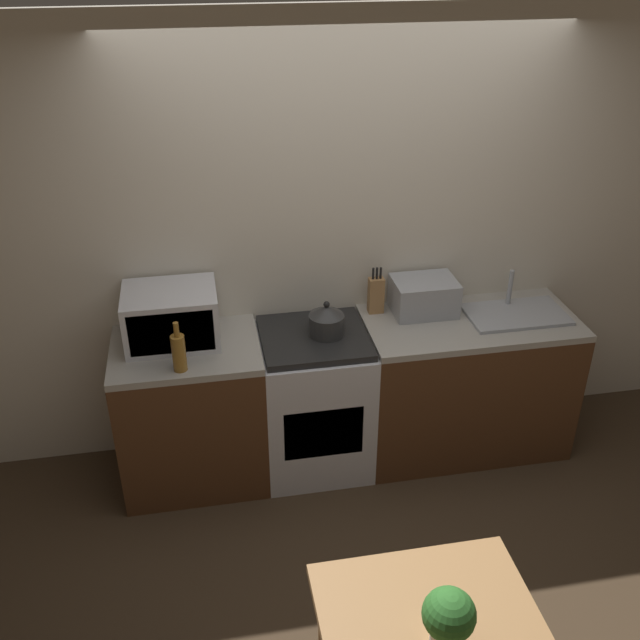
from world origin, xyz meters
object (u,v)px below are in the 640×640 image
object	(u,v)px
bottle	(179,352)
toaster_oven	(424,296)
kettle	(327,320)
microwave	(171,316)
stove_range	(314,400)

from	to	relation	value
bottle	toaster_oven	bearing A→B (deg)	14.55
kettle	toaster_oven	bearing A→B (deg)	13.83
microwave	toaster_oven	world-z (taller)	microwave
microwave	bottle	distance (m)	0.32
bottle	kettle	bearing A→B (deg)	15.09
kettle	microwave	size ratio (longest dim) A/B	0.41
bottle	microwave	bearing A→B (deg)	96.02
kettle	microwave	distance (m)	0.86
toaster_oven	bottle	bearing A→B (deg)	-165.45
stove_range	bottle	size ratio (longest dim) A/B	3.19
toaster_oven	stove_range	bearing A→B (deg)	-167.71
kettle	toaster_oven	xyz separation A→B (m)	(0.62, 0.15, 0.02)
stove_range	microwave	size ratio (longest dim) A/B	1.77
microwave	bottle	bearing A→B (deg)	-83.98
kettle	microwave	bearing A→B (deg)	173.86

